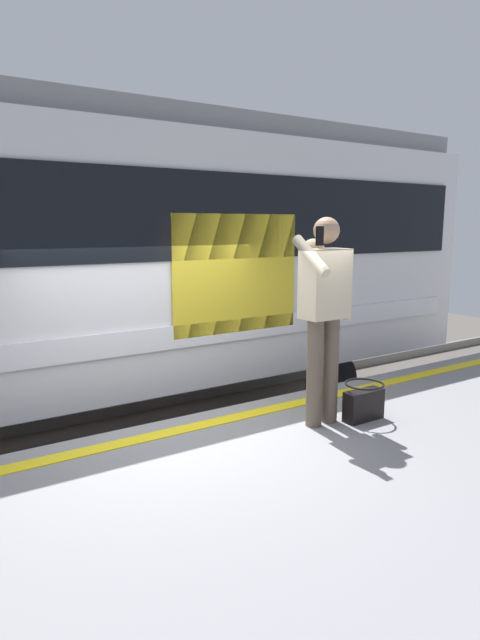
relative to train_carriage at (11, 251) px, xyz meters
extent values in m
plane|color=#4C4742|center=(-0.91, 2.19, -2.42)|extent=(24.77, 24.77, 0.00)
cube|color=gray|center=(-0.91, 4.09, -1.93)|extent=(16.51, 3.80, 0.98)
cube|color=yellow|center=(-0.91, 2.49, -1.44)|extent=(16.18, 0.16, 0.01)
cube|color=slate|center=(-0.91, 0.71, -2.34)|extent=(21.47, 0.08, 0.16)
cube|color=slate|center=(-0.91, -0.72, -2.34)|extent=(21.47, 0.08, 0.16)
cube|color=silver|center=(0.00, -0.01, -0.10)|extent=(11.52, 3.02, 2.74)
cube|color=gray|center=(0.00, -0.01, 1.39)|extent=(11.28, 2.77, 0.24)
cube|color=black|center=(0.00, 1.52, 0.38)|extent=(10.94, 0.03, 0.90)
cube|color=silver|center=(0.00, 1.52, -0.86)|extent=(10.94, 0.03, 0.24)
cube|color=gold|center=(-2.02, 1.52, -0.24)|extent=(1.56, 0.02, 1.28)
cylinder|color=black|center=(-3.74, 1.20, -1.84)|extent=(0.84, 0.12, 0.84)
cylinder|color=black|center=(-3.74, -1.21, -1.84)|extent=(0.84, 0.12, 0.84)
cylinder|color=brown|center=(-2.03, 3.02, -0.97)|extent=(0.14, 0.14, 0.95)
cylinder|color=brown|center=(-1.85, 3.02, -0.97)|extent=(0.14, 0.14, 0.95)
cube|color=beige|center=(-1.94, 3.02, -0.21)|extent=(0.40, 0.24, 0.59)
sphere|color=beige|center=(-1.94, 2.86, 0.07)|extent=(0.20, 0.20, 0.20)
sphere|color=tan|center=(-1.94, 3.02, 0.24)|extent=(0.22, 0.22, 0.22)
cylinder|color=beige|center=(-2.19, 3.02, -0.27)|extent=(0.09, 0.09, 0.53)
cylinder|color=beige|center=(-1.71, 3.10, 0.04)|extent=(0.09, 0.42, 0.33)
cube|color=black|center=(-1.71, 3.20, 0.20)|extent=(0.07, 0.02, 0.15)
cube|color=black|center=(-2.32, 3.16, -1.31)|extent=(0.39, 0.14, 0.27)
torus|color=black|center=(-2.32, 3.16, -1.11)|extent=(0.35, 0.35, 0.02)
camera|label=1|loc=(1.09, 6.39, 0.28)|focal=29.94mm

